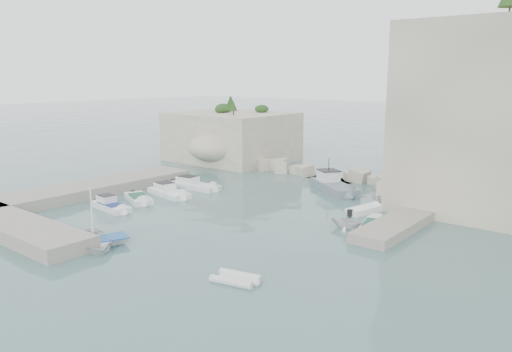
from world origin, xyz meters
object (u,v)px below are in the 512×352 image
Objects in this scene: tender_east_c at (365,213)px; tender_east_d at (388,208)px; motorboat_d at (111,210)px; motorboat_a at (194,188)px; motorboat_c at (139,201)px; motorboat_b at (169,196)px; work_boat at (334,191)px; tender_east_a at (347,228)px; rowboat at (94,247)px; inflatable_dinghy at (236,281)px; tender_east_b at (373,230)px.

tender_east_d is at bearing -6.16° from tender_east_c.
motorboat_d is 0.79× the size of motorboat_a.
motorboat_c is 0.82× the size of motorboat_b.
work_boat reaches higher than tender_east_c.
tender_east_a is 0.34× the size of work_boat.
motorboat_a is 1.28× the size of rowboat.
motorboat_d is 23.41m from work_boat.
work_boat reaches higher than motorboat_a.
tender_east_d is 0.53× the size of work_boat.
motorboat_c is 24.37m from tender_east_d.
tender_east_d is (12.14, 23.77, 0.00)m from rowboat.
tender_east_a is (20.58, 5.14, 0.00)m from motorboat_c.
motorboat_d is 1.22× the size of tender_east_c.
tender_east_a reaches higher than rowboat.
inflatable_dinghy is at bearing 171.75° from tender_east_a.
motorboat_c is 1.79× the size of tender_east_a.
motorboat_b is 20.12m from tender_east_a.
motorboat_a is (-0.48, 4.07, 0.00)m from motorboat_b.
inflatable_dinghy is 13.92m from tender_east_a.
tender_east_a is 5.38m from tender_east_c.
work_boat is (4.48, 26.86, 0.00)m from rowboat.
motorboat_d is at bearing 155.20° from tender_east_d.
tender_east_d reaches higher than motorboat_d.
motorboat_b is (0.52, 3.55, 0.00)m from motorboat_c.
work_boat reaches higher than tender_east_a.
tender_east_c is (-1.09, 19.21, 0.00)m from inflatable_dinghy.
tender_east_d is at bearing 11.41° from motorboat_a.
motorboat_c is at bearing 58.19° from rowboat.
motorboat_c is at bearing -94.07° from motorboat_a.
motorboat_b is 2.18× the size of tender_east_a.
inflatable_dinghy is at bearing -21.69° from motorboat_b.
motorboat_c is 1.03× the size of tender_east_b.
tender_east_b is 7.36m from tender_east_d.
motorboat_d is 1.00× the size of rowboat.
motorboat_c is at bearing -88.51° from motorboat_b.
motorboat_c is at bearing 144.20° from inflatable_dinghy.
rowboat is at bearing 175.60° from inflatable_dinghy.
motorboat_d reaches higher than rowboat.
work_boat is (-7.79, 25.06, 0.00)m from inflatable_dinghy.
tender_east_a is 0.64× the size of tender_east_d.
rowboat reaches higher than motorboat_c.
motorboat_d is 1.75× the size of inflatable_dinghy.
motorboat_b is 7.20m from motorboat_d.
rowboat is (7.80, -6.93, 0.00)m from motorboat_d.
tender_east_a reaches higher than motorboat_a.
motorboat_d reaches higher than motorboat_c.
tender_east_d reaches higher than tender_east_c.
tender_east_c is at bearing 42.76° from motorboat_d.
rowboat is 27.23m from work_boat.
tender_east_d is (0.95, 2.76, 0.00)m from tender_east_c.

